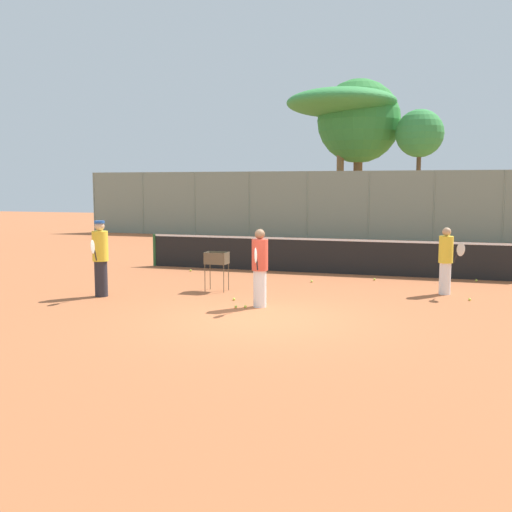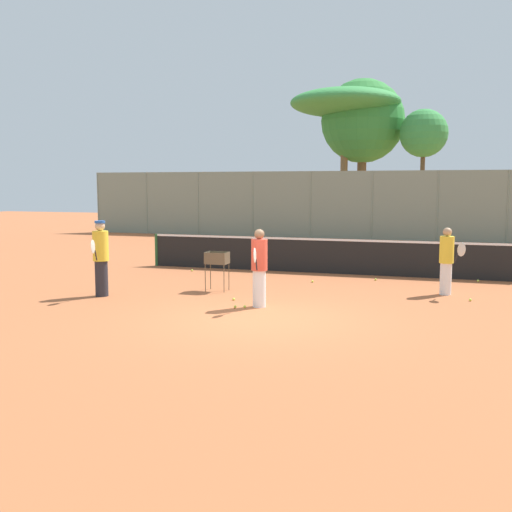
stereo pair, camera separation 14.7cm
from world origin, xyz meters
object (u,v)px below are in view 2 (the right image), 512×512
player_white_outfit (101,257)px  ball_cart (217,261)px  tennis_net (324,255)px  player_yellow_shirt (447,260)px  player_red_cap (259,267)px

player_white_outfit → ball_cart: player_white_outfit is taller
tennis_net → player_yellow_shirt: bearing=-36.6°
tennis_net → player_red_cap: player_red_cap is taller
player_white_outfit → ball_cart: 2.88m
tennis_net → ball_cart: bearing=-117.3°
player_red_cap → player_yellow_shirt: (3.95, 2.84, -0.04)m
ball_cart → player_red_cap: bearing=-44.8°
player_white_outfit → player_red_cap: size_ratio=1.06×
tennis_net → player_white_outfit: player_white_outfit is taller
tennis_net → ball_cart: 4.38m
player_yellow_shirt → tennis_net: bearing=-165.4°
player_yellow_shirt → ball_cart: bearing=-116.5°
player_red_cap → player_yellow_shirt: 4.87m
tennis_net → ball_cart: size_ratio=11.50×
player_yellow_shirt → ball_cart: (-5.59, -1.22, -0.09)m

